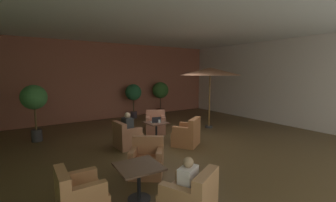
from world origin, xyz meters
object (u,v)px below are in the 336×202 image
(potted_tree_left_corner, at_px, (160,92))
(iced_drink_cup, at_px, (159,121))
(armchair_front_right_south, at_px, (190,200))
(potted_tree_mid_right, at_px, (133,94))
(armchair_front_left_north, at_px, (187,135))
(cafe_table_front_left, at_px, (156,127))
(patron_by_window, at_px, (128,124))
(patron_blue_shirt, at_px, (188,177))
(armchair_front_left_south, at_px, (127,138))
(potted_tree_mid_left, at_px, (34,100))
(armchair_front_right_north, at_px, (147,161))
(patio_umbrella_tall_red, at_px, (210,72))
(armchair_front_left_east, at_px, (156,124))
(armchair_front_right_east, at_px, (80,200))
(cafe_table_front_right, at_px, (139,173))
(open_laptop, at_px, (156,121))

(potted_tree_left_corner, bearing_deg, iced_drink_cup, -122.14)
(armchair_front_right_south, distance_m, potted_tree_mid_right, 8.35)
(armchair_front_left_north, distance_m, iced_drink_cup, 1.05)
(cafe_table_front_left, xyz_separation_m, patron_by_window, (-1.06, -0.05, 0.23))
(patron_blue_shirt, bearing_deg, armchair_front_left_south, 81.43)
(cafe_table_front_left, distance_m, armchair_front_right_south, 4.19)
(potted_tree_mid_left, distance_m, potted_tree_mid_right, 4.78)
(iced_drink_cup, bearing_deg, armchair_front_right_north, -128.05)
(patio_umbrella_tall_red, relative_size, potted_tree_left_corner, 1.40)
(armchair_front_left_east, height_order, patron_by_window, patron_by_window)
(armchair_front_left_south, relative_size, potted_tree_mid_left, 0.43)
(armchair_front_right_east, bearing_deg, armchair_front_right_south, -32.67)
(potted_tree_mid_left, distance_m, patron_blue_shirt, 6.33)
(cafe_table_front_right, distance_m, armchair_front_right_east, 1.05)
(cafe_table_front_left, bearing_deg, open_laptop, -129.32)
(potted_tree_mid_left, relative_size, patron_blue_shirt, 3.27)
(armchair_front_right_south, bearing_deg, armchair_front_left_east, 65.53)
(cafe_table_front_right, relative_size, armchair_front_right_north, 0.81)
(cafe_table_front_right, bearing_deg, armchair_front_left_south, 70.79)
(armchair_front_right_east, bearing_deg, patio_umbrella_tall_red, 28.92)
(armchair_front_left_south, distance_m, potted_tree_left_corner, 5.69)
(armchair_front_right_east, distance_m, open_laptop, 4.23)
(armchair_front_right_north, height_order, patron_blue_shirt, patron_blue_shirt)
(patio_umbrella_tall_red, bearing_deg, armchair_front_right_south, -136.54)
(armchair_front_right_east, bearing_deg, potted_tree_mid_right, 58.95)
(armchair_front_left_north, height_order, armchair_front_right_east, armchair_front_left_north)
(cafe_table_front_right, xyz_separation_m, potted_tree_mid_right, (3.12, 6.91, 0.75))
(potted_tree_mid_right, relative_size, iced_drink_cup, 15.81)
(cafe_table_front_right, bearing_deg, potted_tree_left_corner, 55.62)
(armchair_front_right_north, bearing_deg, potted_tree_mid_right, 67.61)
(patio_umbrella_tall_red, height_order, open_laptop, patio_umbrella_tall_red)
(cafe_table_front_left, distance_m, open_laptop, 0.21)
(armchair_front_left_south, height_order, potted_tree_left_corner, potted_tree_left_corner)
(patio_umbrella_tall_red, relative_size, potted_tree_mid_right, 1.45)
(armchair_front_left_east, distance_m, patron_blue_shirt, 5.27)
(armchair_front_left_south, relative_size, cafe_table_front_right, 1.02)
(armchair_front_left_north, relative_size, armchair_front_left_south, 1.29)
(armchair_front_left_north, xyz_separation_m, armchair_front_right_south, (-2.25, -2.91, -0.02))
(armchair_front_left_east, distance_m, armchair_front_right_north, 3.64)
(patron_by_window, distance_m, open_laptop, 1.03)
(cafe_table_front_right, distance_m, potted_tree_mid_left, 5.38)
(armchair_front_left_north, xyz_separation_m, potted_tree_mid_left, (-4.01, 3.16, 1.08))
(armchair_front_left_south, height_order, open_laptop, open_laptop)
(open_laptop, bearing_deg, armchair_front_left_east, 60.24)
(armchair_front_left_east, height_order, cafe_table_front_right, armchair_front_left_east)
(cafe_table_front_right, xyz_separation_m, patio_umbrella_tall_red, (4.92, 3.30, 1.85))
(armchair_front_left_east, height_order, potted_tree_mid_left, potted_tree_mid_left)
(armchair_front_left_east, bearing_deg, potted_tree_mid_right, 80.92)
(armchair_front_left_north, bearing_deg, iced_drink_cup, 124.97)
(armchair_front_left_north, distance_m, potted_tree_mid_right, 5.04)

